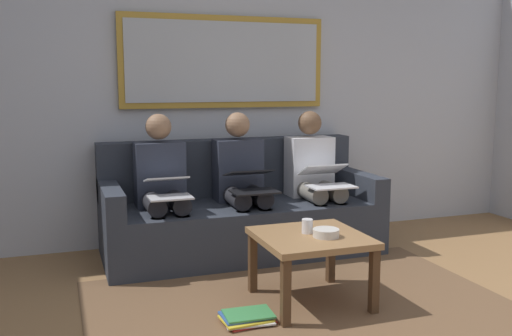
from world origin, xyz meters
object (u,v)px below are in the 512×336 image
Objects in this scene: framed_mirror at (225,62)px; bowl at (326,233)px; laptop_white at (326,177)px; magazine_stack at (247,318)px; person_right at (162,184)px; person_left at (314,175)px; couch at (239,214)px; laptop_black at (251,181)px; cup at (307,226)px; person_middle at (242,179)px; laptop_silver at (168,187)px; coffee_table at (311,244)px.

bowl is at bearing 94.99° from framed_mirror.
laptop_white reaches higher than magazine_stack.
person_right reaches higher than bowl.
person_left is at bearing 180.00° from person_right.
couch reaches higher than laptop_black.
couch is 1.93× the size of person_left.
couch is 24.44× the size of cup.
couch is 0.31m from person_middle.
framed_mirror reaches higher than bowl.
laptop_black is (0.15, -0.99, 0.17)m from bowl.
framed_mirror is at bearing -85.01° from bowl.
person_right is (0.64, 0.07, 0.30)m from couch.
person_left is (-0.64, 0.46, -0.94)m from framed_mirror.
cup is (-0.08, 1.56, -1.06)m from framed_mirror.
cup is (-0.08, 1.18, 0.17)m from couch.
laptop_black is at bearing 20.30° from person_left.
person_right is at bearing -57.32° from bowl.
laptop_silver is at bearing 21.02° from person_middle.
laptop_black is (0.64, 0.24, 0.03)m from person_left.
laptop_silver reaches higher than cup.
laptop_silver is (0.64, 0.01, -0.01)m from laptop_black.
laptop_black is (0.00, 0.31, 0.32)m from couch.
person_middle reaches higher than magazine_stack.
coffee_table is at bearing -50.12° from bowl.
coffee_table is at bearing 99.54° from cup.
framed_mirror is at bearing -144.48° from person_right.
laptop_white is 1.02× the size of laptop_black.
bowl reaches higher than magazine_stack.
laptop_black reaches higher than coffee_table.
person_left is at bearing -169.12° from laptop_silver.
person_middle is 1.49m from magazine_stack.
magazine_stack is at bearing 51.83° from person_left.
person_right is at bearing 35.52° from framed_mirror.
person_middle is at bearing -86.12° from cup.
person_middle is at bearing 90.00° from framed_mirror.
couch is 1.19m from cup.
cup is at bearing 94.93° from laptop_black.
couch is 5.73× the size of laptop_black.
bowl is at bearing 96.84° from person_middle.
framed_mirror is 1.99m from coffee_table.
person_left is at bearing -128.17° from magazine_stack.
person_middle is at bearing -83.16° from bowl.
framed_mirror is at bearing -132.32° from laptop_silver.
laptop_black reaches higher than magazine_stack.
laptop_silver is (0.72, -0.90, 0.25)m from coffee_table.
person_left reaches higher than bowl.
bowl is 0.42× the size of laptop_black.
laptop_white is 0.68m from person_middle.
couch is 13.56× the size of bowl.
framed_mirror is at bearing -46.89° from laptop_white.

